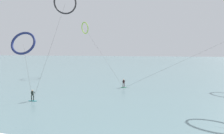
# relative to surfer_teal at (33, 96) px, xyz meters

# --- Properties ---
(sea_water) EXTENTS (400.00, 200.00, 0.08)m
(sea_water) POSITION_rel_surfer_teal_xyz_m (12.28, 83.66, -0.78)
(sea_water) COLOR slate
(sea_water) RESTS_ON ground
(surfer_teal) EXTENTS (1.40, 0.72, 1.70)m
(surfer_teal) POSITION_rel_surfer_teal_xyz_m (0.00, 0.00, 0.00)
(surfer_teal) COLOR teal
(surfer_teal) RESTS_ON ground
(surfer_emerald) EXTENTS (1.40, 0.69, 1.70)m
(surfer_emerald) POSITION_rel_surfer_teal_xyz_m (12.11, 12.40, 0.00)
(surfer_emerald) COLOR #199351
(surfer_emerald) RESTS_ON ground
(kite_navy) EXTENTS (7.70, 7.12, 11.04)m
(kite_navy) POSITION_rel_surfer_teal_xyz_m (-5.30, 5.73, 8.05)
(kite_navy) COLOR navy
(kite_navy) RESTS_ON ground
(kite_lime) EXTENTS (16.57, 21.54, 16.33)m
(kite_lime) POSITION_rel_surfer_teal_xyz_m (-2.68, 32.38, 13.61)
(kite_lime) COLOR #8CC62D
(kite_lime) RESTS_ON ground
(kite_charcoal) EXTENTS (4.51, 8.42, 17.78)m
(kite_charcoal) POSITION_rel_surfer_teal_xyz_m (2.44, 6.83, 15.02)
(kite_charcoal) COLOR black
(kite_charcoal) RESTS_ON ground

